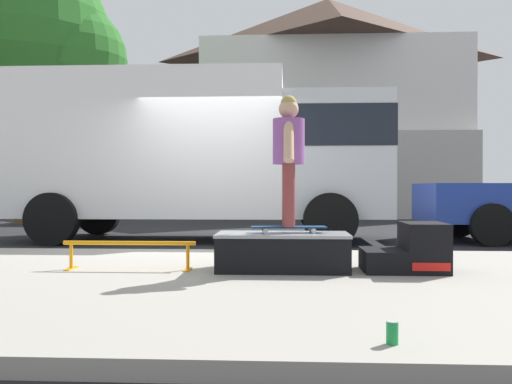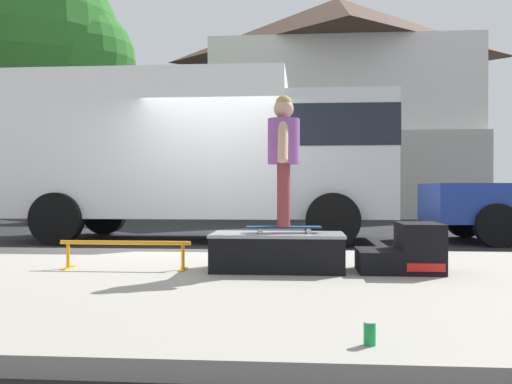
% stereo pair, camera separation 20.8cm
% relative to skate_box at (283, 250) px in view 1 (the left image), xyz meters
% --- Properties ---
extents(ground_plane, '(140.00, 140.00, 0.00)m').
position_rel_skate_box_xyz_m(ground_plane, '(-1.20, 2.44, -0.33)').
color(ground_plane, black).
extents(sidewalk_slab, '(50.00, 5.00, 0.12)m').
position_rel_skate_box_xyz_m(sidewalk_slab, '(-1.20, -0.56, -0.27)').
color(sidewalk_slab, gray).
rests_on(sidewalk_slab, ground).
extents(skate_box, '(1.37, 0.69, 0.39)m').
position_rel_skate_box_xyz_m(skate_box, '(0.00, 0.00, 0.00)').
color(skate_box, black).
rests_on(skate_box, sidewalk_slab).
extents(kicker_ramp, '(0.83, 0.63, 0.50)m').
position_rel_skate_box_xyz_m(kicker_ramp, '(1.31, -0.00, 0.00)').
color(kicker_ramp, black).
rests_on(kicker_ramp, sidewalk_slab).
extents(grind_rail, '(1.40, 0.28, 0.30)m').
position_rel_skate_box_xyz_m(grind_rail, '(-1.61, -0.03, 0.02)').
color(grind_rail, orange).
rests_on(grind_rail, sidewalk_slab).
extents(skateboard, '(0.80, 0.28, 0.07)m').
position_rel_skate_box_xyz_m(skateboard, '(0.06, 0.04, 0.24)').
color(skateboard, navy).
rests_on(skateboard, skate_box).
extents(skater_kid, '(0.33, 0.70, 1.37)m').
position_rel_skate_box_xyz_m(skater_kid, '(0.06, 0.04, 1.05)').
color(skater_kid, brown).
rests_on(skater_kid, skateboard).
extents(soda_can, '(0.07, 0.07, 0.13)m').
position_rel_skate_box_xyz_m(soda_can, '(0.62, -2.73, -0.14)').
color(soda_can, '#198C3F').
rests_on(soda_can, sidewalk_slab).
extents(box_truck, '(6.91, 2.63, 3.05)m').
position_rel_skate_box_xyz_m(box_truck, '(-1.56, 4.64, 1.37)').
color(box_truck, white).
rests_on(box_truck, ground).
extents(street_tree_main, '(5.18, 4.71, 7.45)m').
position_rel_skate_box_xyz_m(street_tree_main, '(-6.90, 9.23, 4.61)').
color(street_tree_main, brown).
rests_on(street_tree_main, ground).
extents(house_behind, '(9.54, 8.23, 8.40)m').
position_rel_skate_box_xyz_m(house_behind, '(1.64, 16.18, 3.91)').
color(house_behind, silver).
rests_on(house_behind, ground).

